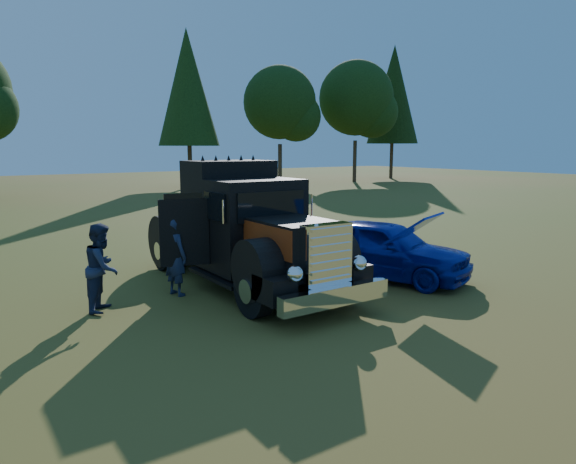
# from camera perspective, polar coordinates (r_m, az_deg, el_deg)

# --- Properties ---
(ground) EXTENTS (120.00, 120.00, 0.00)m
(ground) POSITION_cam_1_polar(r_m,az_deg,el_deg) (10.83, -1.91, -8.49)
(ground) COLOR #3A5418
(ground) RESTS_ON ground
(treeline) EXTENTS (67.22, 24.04, 13.84)m
(treeline) POSITION_cam_1_polar(r_m,az_deg,el_deg) (36.05, -29.30, 15.14)
(treeline) COLOR #2D2116
(treeline) RESTS_ON ground
(diamond_t_truck) EXTENTS (3.35, 7.16, 3.00)m
(diamond_t_truck) POSITION_cam_1_polar(r_m,az_deg,el_deg) (12.28, -4.59, -0.22)
(diamond_t_truck) COLOR black
(diamond_t_truck) RESTS_ON ground
(hotrod_coupe) EXTENTS (3.30, 4.79, 1.89)m
(hotrod_coupe) POSITION_cam_1_polar(r_m,az_deg,el_deg) (13.36, 10.48, -1.82)
(hotrod_coupe) COLOR #1407A8
(hotrod_coupe) RESTS_ON ground
(spectator_near) EXTENTS (0.58, 0.74, 1.79)m
(spectator_near) POSITION_cam_1_polar(r_m,az_deg,el_deg) (11.84, -12.40, -2.66)
(spectator_near) COLOR #21274E
(spectator_near) RESTS_ON ground
(spectator_far) EXTENTS (1.05, 1.11, 1.81)m
(spectator_far) POSITION_cam_1_polar(r_m,az_deg,el_deg) (11.16, -19.93, -3.70)
(spectator_far) COLOR #1B253F
(spectator_far) RESTS_ON ground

